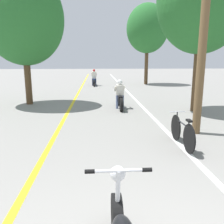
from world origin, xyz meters
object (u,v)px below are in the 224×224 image
object	(u,v)px
motorcycle_rider_lead	(120,97)
bicycle_parked	(182,132)
roadside_tree_left	(23,19)
roadside_tree_right_far	(147,29)
utility_pole	(206,1)
roadside_tree_right_near	(202,1)
motorcycle_rider_far	(94,80)

from	to	relation	value
motorcycle_rider_lead	bicycle_parked	size ratio (longest dim) A/B	1.19
motorcycle_rider_lead	roadside_tree_left	bearing A→B (deg)	162.60
roadside_tree_right_far	roadside_tree_left	xyz separation A→B (m)	(-8.00, -9.73, -0.80)
roadside_tree_left	utility_pole	bearing A→B (deg)	-39.69
roadside_tree_right_far	motorcycle_rider_lead	xyz separation A→B (m)	(-3.52, -11.13, -4.40)
roadside_tree_left	roadside_tree_right_near	bearing A→B (deg)	-15.59
roadside_tree_left	bicycle_parked	bearing A→B (deg)	-48.86
roadside_tree_right_far	roadside_tree_left	world-z (taller)	roadside_tree_right_far
roadside_tree_right_near	bicycle_parked	distance (m)	6.30
utility_pole	bicycle_parked	xyz separation A→B (m)	(-0.84, -1.07, -3.38)
roadside_tree_right_far	roadside_tree_left	distance (m)	12.62
roadside_tree_right_far	bicycle_parked	size ratio (longest dim) A/B	4.20
roadside_tree_left	bicycle_parked	world-z (taller)	roadside_tree_left
utility_pole	motorcycle_rider_far	world-z (taller)	utility_pole
roadside_tree_left	motorcycle_rider_far	size ratio (longest dim) A/B	3.04
motorcycle_rider_far	bicycle_parked	size ratio (longest dim) A/B	1.23
utility_pole	motorcycle_rider_far	bearing A→B (deg)	102.95
roadside_tree_right_far	utility_pole	bearing A→B (deg)	-95.91
roadside_tree_right_far	motorcycle_rider_far	xyz separation A→B (m)	(-4.78, -1.06, -4.38)
motorcycle_rider_far	bicycle_parked	distance (m)	15.27
roadside_tree_right_far	motorcycle_rider_lead	world-z (taller)	roadside_tree_right_far
utility_pole	motorcycle_rider_lead	world-z (taller)	utility_pole
roadside_tree_right_near	roadside_tree_left	world-z (taller)	roadside_tree_right_near
roadside_tree_left	bicycle_parked	xyz separation A→B (m)	(5.60, -6.41, -3.73)
roadside_tree_right_near	roadside_tree_left	xyz separation A→B (m)	(-7.70, 2.15, -0.40)
roadside_tree_right_far	motorcycle_rider_far	distance (m)	6.57
roadside_tree_left	motorcycle_rider_far	xyz separation A→B (m)	(3.21, 8.67, -3.58)
bicycle_parked	motorcycle_rider_far	bearing A→B (deg)	98.99
utility_pole	bicycle_parked	bearing A→B (deg)	-128.06
roadside_tree_right_near	bicycle_parked	world-z (taller)	roadside_tree_right_near
motorcycle_rider_far	roadside_tree_right_far	bearing A→B (deg)	12.48
utility_pole	motorcycle_rider_lead	bearing A→B (deg)	116.46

